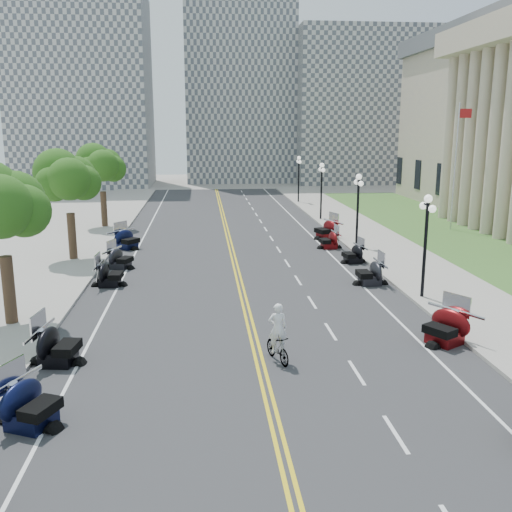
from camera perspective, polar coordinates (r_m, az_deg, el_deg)
name	(u,v)px	position (r m, az deg, el deg)	size (l,w,h in m)	color
ground	(253,334)	(23.20, -0.33, -7.84)	(160.00, 160.00, 0.00)	gray
road	(237,273)	(32.73, -1.89, -1.68)	(16.00, 90.00, 0.01)	#333335
centerline_yellow_a	(235,273)	(32.72, -2.10, -1.67)	(0.12, 90.00, 0.00)	yellow
centerline_yellow_b	(239,272)	(32.73, -1.68, -1.66)	(0.12, 90.00, 0.00)	yellow
edge_line_north	(346,270)	(33.71, 9.04, -1.39)	(0.12, 90.00, 0.00)	white
edge_line_south	(124,275)	(32.97, -13.07, -1.88)	(0.12, 90.00, 0.00)	white
lane_dash_4	(396,434)	(16.69, 13.79, -16.89)	(0.12, 2.00, 0.00)	white
lane_dash_5	(357,372)	(20.09, 10.03, -11.39)	(0.12, 2.00, 0.00)	white
lane_dash_6	(331,331)	(23.68, 7.47, -7.49)	(0.12, 2.00, 0.00)	white
lane_dash_7	(312,302)	(27.38, 5.62, -4.62)	(0.12, 2.00, 0.00)	white
lane_dash_8	(298,280)	(31.16, 4.23, -2.43)	(0.12, 2.00, 0.00)	white
lane_dash_9	(287,263)	(34.98, 3.14, -0.72)	(0.12, 2.00, 0.00)	white
lane_dash_10	(279,250)	(38.85, 2.27, 0.65)	(0.12, 2.00, 0.00)	white
lane_dash_11	(271,238)	(42.73, 1.56, 1.77)	(0.12, 2.00, 0.00)	white
lane_dash_12	(266,229)	(46.64, 0.96, 2.71)	(0.12, 2.00, 0.00)	white
lane_dash_13	(261,221)	(50.56, 0.46, 3.50)	(0.12, 2.00, 0.00)	white
lane_dash_14	(256,214)	(54.49, 0.03, 4.17)	(0.12, 2.00, 0.00)	white
lane_dash_15	(253,209)	(58.43, -0.34, 4.76)	(0.12, 2.00, 0.00)	white
lane_dash_16	(249,204)	(62.38, -0.67, 5.27)	(0.12, 2.00, 0.00)	white
lane_dash_17	(246,199)	(66.33, -0.96, 5.72)	(0.12, 2.00, 0.00)	white
lane_dash_18	(244,195)	(70.29, -1.22, 6.12)	(0.12, 2.00, 0.00)	white
lane_dash_19	(242,191)	(74.26, -1.44, 6.48)	(0.12, 2.00, 0.00)	white
sidewalk_north	(414,267)	(34.93, 15.57, -1.10)	(5.00, 90.00, 0.15)	#9E9991
sidewalk_south	(49,276)	(33.76, -19.98, -1.88)	(5.00, 90.00, 0.15)	#9E9991
lawn	(467,240)	(44.87, 20.33, 1.55)	(9.00, 60.00, 0.10)	#356023
distant_block_a	(83,91)	(85.30, -16.91, 15.50)	(18.00, 14.00, 26.00)	gray
distant_block_b	(239,81)	(90.09, -1.71, 17.13)	(16.00, 12.00, 30.00)	gray
distant_block_c	(360,108)	(89.92, 10.34, 14.39)	(20.00, 14.00, 22.00)	gray
street_lamp_2	(425,247)	(28.26, 16.55, 0.87)	(0.50, 1.20, 4.90)	black
street_lamp_3	(358,211)	(39.47, 10.12, 4.47)	(0.50, 1.20, 4.90)	black
street_lamp_4	(321,191)	(51.04, 6.55, 6.44)	(0.50, 1.20, 4.90)	black
street_lamp_5	(299,179)	(62.77, 4.29, 7.66)	(0.50, 1.20, 4.90)	black
flagpole	(455,168)	(48.07, 19.28, 8.30)	(1.10, 0.20, 10.00)	silver
tree_2	(1,214)	(25.21, -24.12, 3.86)	(4.80, 4.80, 9.20)	#235619
tree_3	(68,185)	(36.70, -18.25, 6.80)	(4.80, 4.80, 9.20)	#235619
tree_4	(102,170)	(48.43, -15.17, 8.30)	(4.80, 4.80, 9.20)	#235619
motorcycle_n_5	(445,325)	(23.18, 18.42, -6.56)	(2.16, 2.16, 1.52)	#590A0C
motorcycle_n_7	(370,271)	(30.71, 11.33, -1.52)	(2.05, 2.05, 1.43)	black
motorcycle_n_8	(353,253)	(35.45, 9.69, 0.32)	(1.80, 1.80, 1.26)	black
motorcycle_n_9	(329,239)	(39.45, 7.32, 1.70)	(1.89, 1.89, 1.32)	#590A0C
motorcycle_n_10	(326,228)	(42.81, 7.04, 2.75)	(2.24, 2.24, 1.57)	#590A0C
motorcycle_s_4	(30,402)	(17.44, -21.65, -13.40)	(2.13, 2.13, 1.49)	black
motorcycle_s_5	(57,343)	(21.37, -19.25, -8.26)	(2.18, 2.18, 1.52)	black
motorcycle_s_7	(110,273)	(30.81, -14.44, -1.66)	(2.02, 2.02, 1.41)	black
motorcycle_s_8	(120,257)	(34.47, -13.42, -0.13)	(1.94, 1.94, 1.36)	black
motorcycle_s_9	(127,238)	(39.94, -12.77, 1.75)	(2.12, 2.12, 1.49)	black
bicycle	(277,348)	(20.49, 2.16, -9.19)	(0.48, 1.70, 1.02)	#A51414
cyclist_rider	(278,310)	(20.00, 2.19, -5.41)	(0.66, 0.44, 1.82)	white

